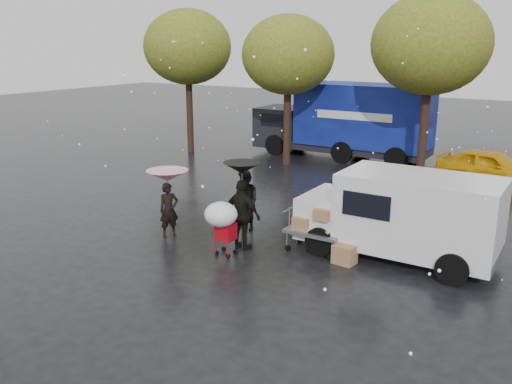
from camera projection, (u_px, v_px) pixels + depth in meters
The scene contains 14 objects.
ground at pixel (220, 248), 14.52m from camera, with size 90.00×90.00×0.00m, color black.
person_pink at pixel (169, 210), 15.20m from camera, with size 0.56×0.37×1.55m, color black.
person_middle at pixel (246, 200), 15.72m from camera, with size 0.86×0.67×1.77m, color black.
person_black at pixel (242, 215), 14.19m from camera, with size 1.11×0.46×1.90m, color black.
umbrella_pink at pixel (167, 176), 14.94m from camera, with size 1.16×1.16×1.92m.
umbrella_black at pixel (242, 168), 13.85m from camera, with size 0.97×0.97×2.36m.
vendor_cart at pixel (317, 226), 14.02m from camera, with size 1.52×0.80×1.27m.
shopping_cart at pixel (222, 217), 13.64m from camera, with size 0.84×0.84×1.46m.
white_van at pixel (403, 214), 13.56m from camera, with size 4.91×2.18×2.20m.
blue_truck at pixel (347, 121), 25.29m from camera, with size 8.30×2.60×3.50m.
box_ground_near at pixel (345, 254), 13.44m from camera, with size 0.53×0.43×0.48m, color #9C7044.
box_ground_far at pixel (341, 254), 13.61m from camera, with size 0.46×0.35×0.35m, color #9C7044.
yellow_taxi at pixel (491, 167), 20.77m from camera, with size 1.62×4.03×1.37m, color #F1AD0C.
tree_row at pixel (355, 50), 21.58m from camera, with size 21.60×4.40×7.12m.
Camera 1 is at (8.05, -10.99, 5.32)m, focal length 38.00 mm.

